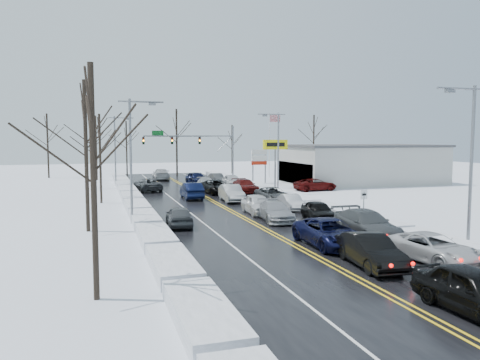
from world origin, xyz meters
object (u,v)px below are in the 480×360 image
object	(u,v)px
traffic_signal_mast	(199,143)
oncoming_car_0	(192,199)
queued_car_0	(474,314)
tires_plus_sign	(275,148)
dealership_building	(361,164)
flagpole	(270,140)

from	to	relation	value
traffic_signal_mast	oncoming_car_0	distance (m)	20.78
traffic_signal_mast	queued_car_0	xyz separation A→B (m)	(-1.69, -53.53, -5.48)
tires_plus_sign	queued_car_0	xyz separation A→B (m)	(-8.75, -41.53, -4.99)
dealership_building	queued_car_0	world-z (taller)	dealership_building
traffic_signal_mast	oncoming_car_0	size ratio (longest dim) A/B	2.63
traffic_signal_mast	queued_car_0	distance (m)	53.83
tires_plus_sign	dealership_building	size ratio (longest dim) A/B	0.29
tires_plus_sign	oncoming_car_0	distance (m)	15.03
traffic_signal_mast	tires_plus_sign	world-z (taller)	traffic_signal_mast
tires_plus_sign	dealership_building	xyz separation A→B (m)	(13.48, 2.01, -2.34)
traffic_signal_mast	queued_car_0	world-z (taller)	traffic_signal_mast
traffic_signal_mast	flagpole	xyz separation A→B (m)	(11.72, 2.01, 0.45)
queued_car_0	oncoming_car_0	size ratio (longest dim) A/B	0.97
flagpole	dealership_building	size ratio (longest dim) A/B	0.49
tires_plus_sign	queued_car_0	size ratio (longest dim) A/B	1.22
flagpole	queued_car_0	bearing A→B (deg)	-103.58
dealership_building	queued_car_0	size ratio (longest dim) A/B	4.16
tires_plus_sign	flagpole	distance (m)	14.79
oncoming_car_0	traffic_signal_mast	bearing A→B (deg)	-103.62
flagpole	queued_car_0	distance (m)	57.44
traffic_signal_mast	flagpole	size ratio (longest dim) A/B	1.33
queued_car_0	oncoming_car_0	world-z (taller)	queued_car_0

